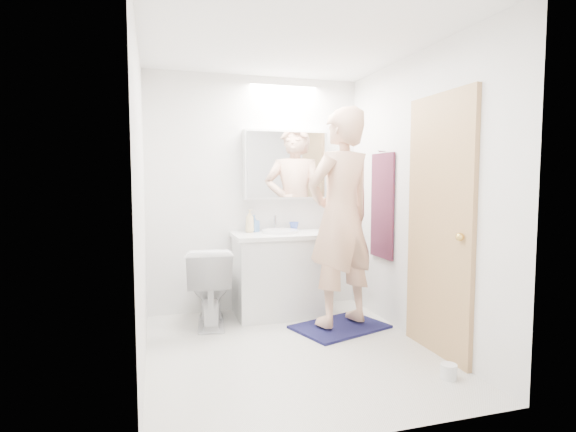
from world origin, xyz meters
name	(u,v)px	position (x,y,z in m)	size (l,w,h in m)	color
floor	(291,351)	(0.00, 0.00, 0.00)	(2.50, 2.50, 0.00)	silver
ceiling	(291,39)	(0.00, 0.00, 2.40)	(2.50, 2.50, 0.00)	white
wall_back	(256,194)	(0.00, 1.25, 1.20)	(2.50, 2.50, 0.00)	white
wall_front	(363,210)	(0.00, -1.25, 1.20)	(2.50, 2.50, 0.00)	white
wall_left	(141,201)	(-1.10, 0.00, 1.20)	(2.50, 2.50, 0.00)	white
wall_right	(417,198)	(1.10, 0.00, 1.20)	(2.50, 2.50, 0.00)	white
vanity_cabinet	(281,276)	(0.19, 0.96, 0.39)	(0.90, 0.55, 0.78)	silver
countertop	(281,235)	(0.19, 0.96, 0.80)	(0.95, 0.58, 0.04)	white
sink_basin	(280,231)	(0.19, 0.99, 0.84)	(0.36, 0.36, 0.03)	white
faucet	(275,223)	(0.19, 1.19, 0.90)	(0.02, 0.02, 0.16)	silver
medicine_cabinet	(286,165)	(0.30, 1.18, 1.50)	(0.88, 0.14, 0.70)	white
mirror_panel	(288,165)	(0.30, 1.10, 1.50)	(0.84, 0.01, 0.66)	silver
toilet	(210,285)	(-0.53, 0.85, 0.37)	(0.41, 0.72, 0.74)	white
bath_rug	(340,327)	(0.59, 0.40, 0.01)	(0.80, 0.55, 0.02)	#171541
person	(341,217)	(0.59, 0.40, 1.02)	(0.71, 0.46, 1.94)	#DDA684
door	(439,226)	(1.08, -0.35, 1.00)	(0.04, 0.80, 2.00)	#A57A52
door_knob	(460,237)	(1.04, -0.65, 0.95)	(0.06, 0.06, 0.06)	gold
towel	(382,206)	(1.08, 0.55, 1.10)	(0.02, 0.42, 1.00)	#13193D
towel_hook	(382,151)	(1.07, 0.55, 1.62)	(0.02, 0.02, 0.07)	silver
soap_bottle_a	(250,221)	(-0.09, 1.11, 0.94)	(0.09, 0.09, 0.23)	beige
soap_bottle_b	(254,223)	(-0.04, 1.15, 0.91)	(0.08, 0.08, 0.17)	#547EB4
toothbrush_cup	(294,226)	(0.37, 1.12, 0.87)	(0.10, 0.10, 0.09)	#3E59BA
toilet_paper_roll	(449,371)	(0.89, -0.78, 0.05)	(0.11, 0.11, 0.10)	silver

